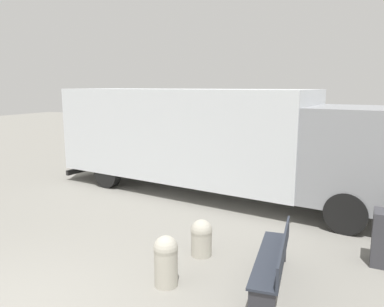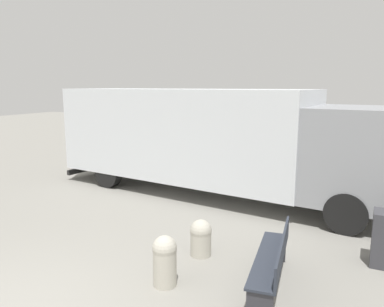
{
  "view_description": "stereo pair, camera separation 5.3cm",
  "coord_description": "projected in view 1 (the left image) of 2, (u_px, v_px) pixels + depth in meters",
  "views": [
    {
      "loc": [
        4.11,
        -2.73,
        3.0
      ],
      "look_at": [
        0.68,
        4.5,
        1.55
      ],
      "focal_mm": 35.0,
      "sensor_mm": 36.0,
      "label": 1
    },
    {
      "loc": [
        4.16,
        -2.71,
        3.0
      ],
      "look_at": [
        0.68,
        4.5,
        1.55
      ],
      "focal_mm": 35.0,
      "sensor_mm": 36.0,
      "label": 2
    }
  ],
  "objects": [
    {
      "name": "delivery_truck",
      "position": [
        209.0,
        137.0,
        10.3
      ],
      "size": [
        9.7,
        3.39,
        2.92
      ],
      "rotation": [
        0.0,
        0.0,
        -0.12
      ],
      "color": "silver",
      "rests_on": "ground"
    },
    {
      "name": "bollard_near_bench",
      "position": [
        166.0,
        259.0,
        5.65
      ],
      "size": [
        0.38,
        0.38,
        0.79
      ],
      "color": "#B2AD9E",
      "rests_on": "ground"
    },
    {
      "name": "bollard_far_bench",
      "position": [
        201.0,
        237.0,
        6.68
      ],
      "size": [
        0.39,
        0.39,
        0.66
      ],
      "color": "#B2AD9E",
      "rests_on": "ground"
    },
    {
      "name": "park_bench",
      "position": [
        275.0,
        258.0,
        5.55
      ],
      "size": [
        0.65,
        2.01,
        0.82
      ],
      "rotation": [
        0.0,
        0.0,
        1.7
      ],
      "color": "#282D38",
      "rests_on": "ground"
    }
  ]
}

